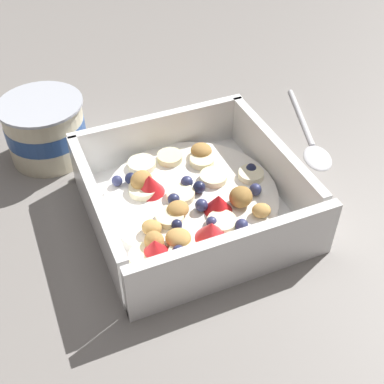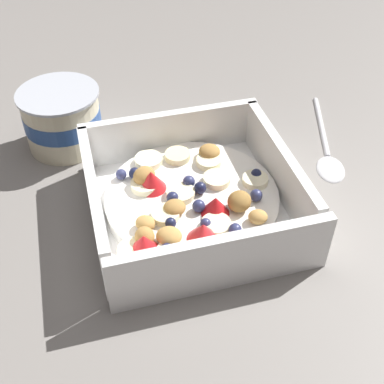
% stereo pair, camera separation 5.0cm
% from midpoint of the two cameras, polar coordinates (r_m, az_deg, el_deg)
% --- Properties ---
extents(ground_plane, '(2.40, 2.40, 0.00)m').
position_cam_midpoint_polar(ground_plane, '(0.52, -2.79, -2.27)').
color(ground_plane, gray).
extents(fruit_bowl, '(0.20, 0.20, 0.06)m').
position_cam_midpoint_polar(fruit_bowl, '(0.50, -2.94, -1.15)').
color(fruit_bowl, white).
rests_on(fruit_bowl, ground).
extents(spoon, '(0.07, 0.17, 0.01)m').
position_cam_midpoint_polar(spoon, '(0.61, 11.38, 5.55)').
color(spoon, silver).
rests_on(spoon, ground).
extents(yogurt_cup, '(0.09, 0.09, 0.07)m').
position_cam_midpoint_polar(yogurt_cup, '(0.60, -18.71, 6.73)').
color(yogurt_cup, beige).
rests_on(yogurt_cup, ground).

